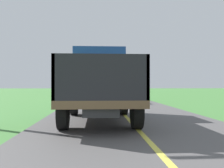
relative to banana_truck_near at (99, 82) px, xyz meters
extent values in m
cube|color=#2D2D30|center=(0.01, -0.84, -0.78)|extent=(0.90, 5.51, 0.24)
cube|color=brown|center=(0.01, -0.84, -0.58)|extent=(2.30, 5.80, 0.20)
cube|color=#1E479E|center=(0.01, 1.11, 0.47)|extent=(2.10, 1.90, 1.90)
cube|color=black|center=(0.01, 2.06, 0.81)|extent=(1.78, 0.02, 0.76)
cube|color=#232328|center=(-1.10, -1.82, 0.07)|extent=(0.08, 3.85, 1.10)
cube|color=#232328|center=(1.12, -1.82, 0.07)|extent=(0.08, 3.85, 1.10)
cube|color=#232328|center=(0.01, -3.70, 0.07)|extent=(2.30, 0.08, 1.10)
cube|color=#232328|center=(0.01, 0.07, 0.07)|extent=(2.30, 0.08, 1.10)
cylinder|color=black|center=(-1.04, 0.96, -0.88)|extent=(0.28, 1.00, 1.00)
cylinder|color=black|center=(1.06, 0.96, -0.88)|extent=(0.28, 1.00, 1.00)
cylinder|color=black|center=(-1.04, -2.44, -0.88)|extent=(0.28, 1.00, 1.00)
cylinder|color=black|center=(1.06, -2.44, -0.88)|extent=(0.28, 1.00, 1.00)
ellipsoid|color=#96B425|center=(-0.11, -3.43, 0.04)|extent=(0.41, 0.53, 0.39)
ellipsoid|color=#97BF36|center=(-0.41, -2.10, -0.31)|extent=(0.57, 0.62, 0.43)
ellipsoid|color=#93C535|center=(0.75, -2.60, -0.28)|extent=(0.43, 0.41, 0.44)
ellipsoid|color=#8DC62A|center=(-0.15, -2.35, -0.28)|extent=(0.50, 0.58, 0.50)
ellipsoid|color=#85B430|center=(0.20, -0.71, 0.05)|extent=(0.49, 0.58, 0.48)
ellipsoid|color=#92C426|center=(-0.69, -0.41, 0.00)|extent=(0.54, 0.57, 0.45)
ellipsoid|color=#8FC131|center=(-0.87, -0.25, 0.00)|extent=(0.46, 0.51, 0.38)
ellipsoid|color=#95BE37|center=(0.26, -1.10, -0.32)|extent=(0.59, 0.62, 0.47)
ellipsoid|color=#95B121|center=(-0.26, -1.20, -0.28)|extent=(0.49, 0.47, 0.37)
ellipsoid|color=#82C32C|center=(-0.73, -3.11, -0.26)|extent=(0.50, 0.50, 0.40)
ellipsoid|color=#84BF2C|center=(0.85, -2.25, -0.28)|extent=(0.41, 0.46, 0.50)
ellipsoid|color=#7FC332|center=(0.59, -1.18, 0.02)|extent=(0.51, 0.59, 0.38)
ellipsoid|color=#81BB28|center=(-0.37, -1.62, -0.28)|extent=(0.41, 0.46, 0.48)
cube|color=#2D2D30|center=(0.50, 10.27, -0.78)|extent=(0.90, 5.51, 0.24)
cube|color=brown|center=(0.50, 10.27, -0.58)|extent=(2.30, 5.80, 0.20)
cube|color=silver|center=(0.50, 12.22, 0.47)|extent=(2.10, 1.90, 1.90)
cube|color=black|center=(0.50, 13.18, 0.81)|extent=(1.79, 0.02, 0.76)
cube|color=#2D517F|center=(-0.61, 9.30, 0.07)|extent=(0.08, 3.85, 1.10)
cube|color=#2D517F|center=(1.61, 9.30, 0.07)|extent=(0.08, 3.85, 1.10)
cube|color=#2D517F|center=(0.50, 7.41, 0.07)|extent=(2.30, 0.08, 1.10)
cube|color=#2D517F|center=(0.50, 11.18, 0.07)|extent=(2.30, 0.08, 1.10)
cylinder|color=black|center=(-0.55, 12.07, -0.88)|extent=(0.28, 1.00, 1.00)
cylinder|color=black|center=(1.55, 12.07, -0.88)|extent=(0.28, 1.00, 1.00)
cylinder|color=black|center=(-0.55, 8.68, -0.88)|extent=(0.28, 1.00, 1.00)
cylinder|color=black|center=(1.55, 8.68, -0.88)|extent=(0.28, 1.00, 1.00)
ellipsoid|color=#8AB724|center=(-0.40, 9.24, 0.01)|extent=(0.59, 0.60, 0.47)
ellipsoid|color=#8AC123|center=(0.47, 9.76, 0.38)|extent=(0.51, 0.60, 0.39)
ellipsoid|color=#95B72B|center=(0.39, 8.70, 0.37)|extent=(0.52, 0.66, 0.38)
ellipsoid|color=#96C62A|center=(0.17, 7.78, 0.04)|extent=(0.46, 0.57, 0.45)
ellipsoid|color=#7FB524|center=(1.04, 8.90, 0.05)|extent=(0.55, 0.61, 0.46)
ellipsoid|color=#97B02F|center=(1.07, 8.17, 0.31)|extent=(0.59, 0.56, 0.46)
ellipsoid|color=#8EBD32|center=(0.45, 8.29, -0.31)|extent=(0.47, 0.58, 0.37)
ellipsoid|color=#89BA34|center=(0.01, 9.96, -0.29)|extent=(0.42, 0.50, 0.49)
ellipsoid|color=#85AD22|center=(0.85, 9.10, 0.05)|extent=(0.59, 0.70, 0.50)
ellipsoid|color=#95BC36|center=(1.06, 8.54, 0.01)|extent=(0.41, 0.47, 0.41)
ellipsoid|color=#90B131|center=(-0.28, 9.13, -0.28)|extent=(0.44, 0.56, 0.39)
ellipsoid|color=#90B722|center=(-0.18, 8.94, 0.34)|extent=(0.52, 0.48, 0.42)
ellipsoid|color=#8FBD21|center=(0.26, 7.76, 0.34)|extent=(0.49, 0.44, 0.37)
camera|label=1|loc=(-0.09, -9.39, -0.11)|focal=38.90mm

